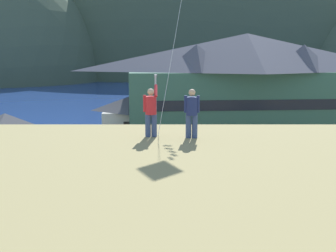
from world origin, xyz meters
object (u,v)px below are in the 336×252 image
at_px(moored_boat_outer_mooring, 194,109).
at_px(person_companion, 190,112).
at_px(parked_car_corner_spot, 245,163).
at_px(parking_light_pole, 154,113).
at_px(harbor_lodge, 244,82).
at_px(storage_shed_waterside, 128,116).
at_px(moored_boat_wharfside, 149,106).
at_px(storage_shed_near_lot, 6,145).
at_px(parked_car_mid_row_far, 250,188).
at_px(person_kite_flyer, 149,111).
at_px(parked_car_back_row_right, 175,165).
at_px(wharf_dock, 172,113).
at_px(parked_car_front_row_red, 88,193).
at_px(parked_car_front_row_silver, 93,169).
at_px(moored_boat_inner_slip, 151,107).

xyz_separation_m(moored_boat_outer_mooring, person_companion, (-3.42, -45.36, 6.80)).
bearing_deg(parked_car_corner_spot, parking_light_pole, 154.21).
relative_size(harbor_lodge, parked_car_corner_spot, 6.83).
distance_m(storage_shed_waterside, moored_boat_wharfside, 18.88).
bearing_deg(storage_shed_near_lot, moored_boat_wharfside, 74.20).
distance_m(storage_shed_waterside, person_companion, 30.47).
xyz_separation_m(storage_shed_near_lot, parked_car_mid_row_far, (17.58, -5.21, -1.55)).
distance_m(parked_car_mid_row_far, person_kite_flyer, 13.02).
bearing_deg(parked_car_back_row_right, parking_light_pole, 113.79).
height_order(moored_boat_outer_mooring, parked_car_corner_spot, moored_boat_outer_mooring).
height_order(parked_car_mid_row_far, person_companion, person_companion).
xyz_separation_m(wharf_dock, parked_car_front_row_red, (-5.61, -34.97, 0.71)).
bearing_deg(moored_boat_outer_mooring, storage_shed_waterside, -118.64).
bearing_deg(moored_boat_outer_mooring, storage_shed_near_lot, -118.54).
bearing_deg(parked_car_front_row_silver, parking_light_pole, 47.85).
bearing_deg(parked_car_mid_row_far, moored_boat_wharfside, 101.94).
distance_m(harbor_lodge, moored_boat_inner_slip, 21.48).
relative_size(storage_shed_near_lot, person_companion, 3.97).
xyz_separation_m(storage_shed_near_lot, parked_car_front_row_red, (7.38, -6.04, -1.55)).
relative_size(moored_boat_wharfside, parked_car_front_row_red, 1.79).
distance_m(harbor_lodge, parked_car_front_row_silver, 22.72).
distance_m(moored_boat_outer_mooring, person_kite_flyer, 45.93).
bearing_deg(moored_boat_inner_slip, wharf_dock, -51.67).
height_order(moored_boat_outer_mooring, moored_boat_inner_slip, same).
bearing_deg(moored_boat_wharfside, parked_car_front_row_silver, -94.38).
distance_m(harbor_lodge, parked_car_front_row_red, 26.22).
xyz_separation_m(harbor_lodge, parked_car_corner_spot, (-2.83, -15.41, -5.05)).
bearing_deg(storage_shed_near_lot, person_kite_flyer, -51.85).
distance_m(storage_shed_near_lot, parked_car_back_row_right, 13.02).
bearing_deg(person_kite_flyer, parked_car_corner_spot, 66.00).
relative_size(wharf_dock, parked_car_corner_spot, 3.60).
xyz_separation_m(moored_boat_wharfside, parked_car_back_row_right, (3.50, -33.51, 0.34)).
relative_size(parked_car_mid_row_far, person_kite_flyer, 2.29).
height_order(parked_car_front_row_red, parked_car_front_row_silver, same).
distance_m(moored_boat_outer_mooring, parked_car_front_row_red, 37.52).
relative_size(moored_boat_outer_mooring, moored_boat_inner_slip, 1.29).
relative_size(parked_car_front_row_red, person_companion, 2.50).
xyz_separation_m(storage_shed_waterside, person_companion, (5.19, -29.59, 5.14)).
bearing_deg(moored_boat_inner_slip, storage_shed_near_lot, -106.42).
relative_size(harbor_lodge, moored_boat_inner_slip, 4.89).
bearing_deg(moored_boat_wharfside, storage_shed_near_lot, -105.80).
height_order(harbor_lodge, parked_car_mid_row_far, harbor_lodge).
height_order(storage_shed_near_lot, moored_boat_inner_slip, storage_shed_near_lot).
xyz_separation_m(wharf_dock, moored_boat_outer_mooring, (3.51, 1.42, 0.37)).
distance_m(moored_boat_inner_slip, parked_car_front_row_red, 39.16).
relative_size(parked_car_front_row_red, parked_car_front_row_silver, 1.00).
xyz_separation_m(harbor_lodge, storage_shed_near_lot, (-21.17, -15.68, -3.50)).
bearing_deg(moored_boat_outer_mooring, parked_car_front_row_silver, -107.14).
xyz_separation_m(harbor_lodge, person_companion, (-8.09, -30.69, 1.41)).
distance_m(harbor_lodge, parking_light_pole, 15.66).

